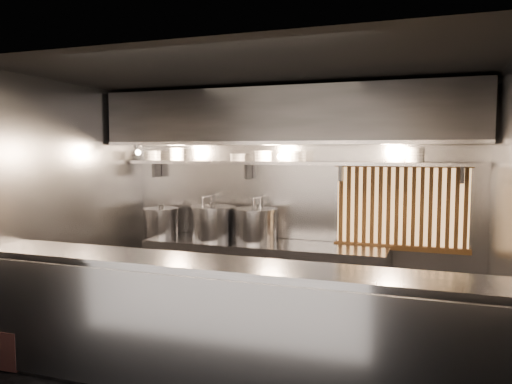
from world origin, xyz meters
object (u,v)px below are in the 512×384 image
Objects in this scene: heat_lamp at (137,148)px; stock_pot_mid at (213,223)px; stock_pot_right at (256,225)px; pendant_bulb at (281,157)px; stock_pot_left at (161,222)px.

heat_lamp reaches higher than stock_pot_mid.
stock_pot_mid is 1.12× the size of stock_pot_right.
pendant_bulb is 0.30× the size of stock_pot_left.
heat_lamp is 1.04m from stock_pot_left.
pendant_bulb reaches higher than stock_pot_right.
pendant_bulb reaches higher than stock_pot_mid.
stock_pot_mid reaches higher than stock_pot_right.
heat_lamp is 0.57× the size of stock_pot_left.
stock_pot_mid is at bearing 18.23° from heat_lamp.
stock_pot_mid is at bearing -1.10° from stock_pot_left.
heat_lamp is 1.35m from stock_pot_mid.
stock_pot_mid is (0.91, 0.30, -0.95)m from heat_lamp.
heat_lamp is 1.87× the size of pendant_bulb.
stock_pot_left is 0.88× the size of stock_pot_mid.
pendant_bulb is at bearing 11.00° from heat_lamp.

